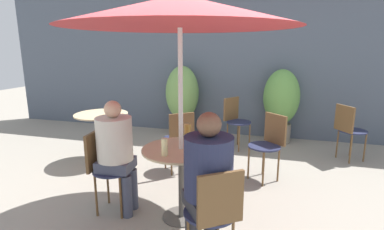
% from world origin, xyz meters
% --- Properties ---
extents(ground_plane, '(20.00, 20.00, 0.00)m').
position_xyz_m(ground_plane, '(0.00, 0.00, 0.00)').
color(ground_plane, gray).
extents(storefront_wall, '(10.00, 0.06, 3.00)m').
position_xyz_m(storefront_wall, '(0.00, 3.25, 1.50)').
color(storefront_wall, '#4C5666').
rests_on(storefront_wall, ground_plane).
extents(cafe_table_near, '(0.77, 0.77, 0.75)m').
position_xyz_m(cafe_table_near, '(-0.06, 0.05, 0.58)').
color(cafe_table_near, '#514C47').
rests_on(cafe_table_near, ground_plane).
extents(cafe_table_far, '(0.79, 0.79, 0.75)m').
position_xyz_m(cafe_table_far, '(-1.69, 1.23, 0.58)').
color(cafe_table_far, '#514C47').
rests_on(cafe_table_far, ground_plane).
extents(bistro_chair_0, '(0.42, 0.41, 0.87)m').
position_xyz_m(bistro_chair_0, '(-0.88, -0.03, 0.54)').
color(bistro_chair_0, '#232847').
rests_on(bistro_chair_0, ground_plane).
extents(bistro_chair_1, '(0.47, 0.47, 0.87)m').
position_xyz_m(bistro_chair_1, '(0.42, -0.62, 0.54)').
color(bistro_chair_1, '#232847').
rests_on(bistro_chair_1, ground_plane).
extents(bistro_chair_2, '(0.47, 0.47, 0.87)m').
position_xyz_m(bistro_chair_2, '(0.77, 1.25, 0.54)').
color(bistro_chair_2, '#232847').
rests_on(bistro_chair_2, ground_plane).
extents(bistro_chair_3, '(0.47, 0.47, 0.87)m').
position_xyz_m(bistro_chair_3, '(0.16, 2.43, 0.54)').
color(bistro_chair_3, '#232847').
rests_on(bistro_chair_3, ground_plane).
extents(bistro_chair_4, '(0.47, 0.47, 0.87)m').
position_xyz_m(bistro_chair_4, '(-0.42, 1.12, 0.54)').
color(bistro_chair_4, '#232847').
rests_on(bistro_chair_4, ground_plane).
extents(bistro_chair_5, '(0.47, 0.46, 0.87)m').
position_xyz_m(bistro_chair_5, '(1.90, 2.25, 0.54)').
color(bistro_chair_5, '#232847').
rests_on(bistro_chair_5, ground_plane).
extents(seated_person_0, '(0.38, 0.36, 1.20)m').
position_xyz_m(seated_person_0, '(-0.73, -0.01, 0.71)').
color(seated_person_0, '#42475B').
rests_on(seated_person_0, ground_plane).
extents(seated_person_1, '(0.47, 0.48, 1.25)m').
position_xyz_m(seated_person_1, '(0.33, -0.50, 0.74)').
color(seated_person_1, '#2D2D33').
rests_on(seated_person_1, ground_plane).
extents(beer_glass_0, '(0.07, 0.07, 0.19)m').
position_xyz_m(beer_glass_0, '(-0.06, 0.28, 0.84)').
color(beer_glass_0, '#B28433').
rests_on(beer_glass_0, cafe_table_near).
extents(beer_glass_1, '(0.06, 0.06, 0.16)m').
position_xyz_m(beer_glass_1, '(-0.15, -0.17, 0.83)').
color(beer_glass_1, beige).
rests_on(beer_glass_1, cafe_table_near).
extents(potted_plant_0, '(0.65, 0.65, 1.37)m').
position_xyz_m(potted_plant_0, '(-0.95, 2.94, 0.76)').
color(potted_plant_0, slate).
rests_on(potted_plant_0, ground_plane).
extents(potted_plant_1, '(0.64, 0.64, 1.34)m').
position_xyz_m(potted_plant_1, '(0.92, 2.96, 0.76)').
color(potted_plant_1, slate).
rests_on(potted_plant_1, ground_plane).
extents(umbrella, '(2.13, 2.13, 2.16)m').
position_xyz_m(umbrella, '(-0.06, 0.05, 2.02)').
color(umbrella, silver).
rests_on(umbrella, ground_plane).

